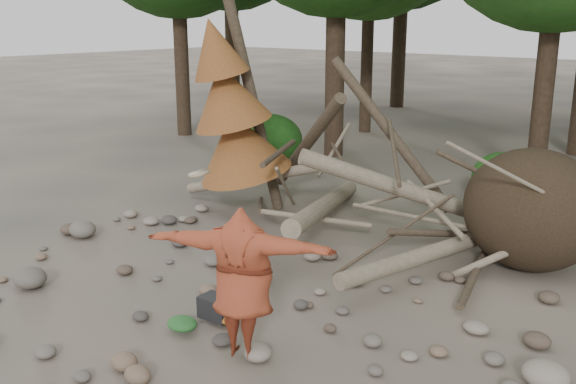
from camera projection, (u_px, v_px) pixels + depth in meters
The scene contains 12 objects.
ground at pixel (226, 313), 8.85m from camera, with size 120.00×120.00×0.00m, color #514C44.
deadfall_pile at pixel (495, 206), 10.51m from camera, with size 8.55×5.24×3.30m.
dead_conifer at pixel (232, 113), 12.72m from camera, with size 2.06×2.16×4.35m.
bush_left at pixel (269, 140), 17.40m from camera, with size 1.80×1.80×1.44m, color #1B4A13.
bush_mid at pixel (504, 178), 14.01m from camera, with size 1.40×1.40×1.12m, color #255E1B.
frisbee_thrower at pixel (242, 282), 7.42m from camera, with size 2.43×1.47×2.00m.
backpack at pixel (217, 311), 8.57m from camera, with size 0.45×0.30×0.30m, color black.
cloth_green at pixel (182, 327), 8.29m from camera, with size 0.43×0.36×0.16m, color #266028.
cloth_orange at pixel (228, 321), 8.48m from camera, with size 0.35×0.29×0.13m, color #B6671F.
boulder_front_left at pixel (30, 278), 9.65m from camera, with size 0.53×0.48×0.32m, color #645C53.
boulder_mid_right at pixel (546, 375), 7.04m from camera, with size 0.52×0.47×0.31m, color gray.
boulder_mid_left at pixel (82, 229), 11.86m from camera, with size 0.52×0.47×0.31m, color #6A6359.
Camera 1 is at (5.82, -5.69, 3.95)m, focal length 40.00 mm.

